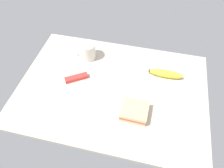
{
  "coord_description": "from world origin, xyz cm",
  "views": [
    {
      "loc": [
        14.07,
        -60.0,
        82.28
      ],
      "look_at": [
        0.0,
        0.0,
        5.0
      ],
      "focal_mm": 33.65,
      "sensor_mm": 36.0,
      "label": 1
    }
  ],
  "objects_px": {
    "sandwich_main": "(134,111)",
    "paper_napkin": "(178,122)",
    "coffee_mug_black": "(88,51)",
    "banana": "(166,74)",
    "snack_bar": "(77,78)"
  },
  "relations": [
    {
      "from": "coffee_mug_black",
      "to": "sandwich_main",
      "type": "relative_size",
      "value": 0.88
    },
    {
      "from": "coffee_mug_black",
      "to": "snack_bar",
      "type": "distance_m",
      "value": 0.17
    },
    {
      "from": "coffee_mug_black",
      "to": "paper_napkin",
      "type": "height_order",
      "value": "coffee_mug_black"
    },
    {
      "from": "sandwich_main",
      "to": "paper_napkin",
      "type": "xyz_separation_m",
      "value": [
        0.19,
        0.0,
        -0.02
      ]
    },
    {
      "from": "banana",
      "to": "snack_bar",
      "type": "bearing_deg",
      "value": -164.38
    },
    {
      "from": "sandwich_main",
      "to": "paper_napkin",
      "type": "height_order",
      "value": "sandwich_main"
    },
    {
      "from": "sandwich_main",
      "to": "snack_bar",
      "type": "bearing_deg",
      "value": 157.22
    },
    {
      "from": "sandwich_main",
      "to": "banana",
      "type": "xyz_separation_m",
      "value": [
        0.12,
        0.25,
        -0.0
      ]
    },
    {
      "from": "coffee_mug_black",
      "to": "banana",
      "type": "relative_size",
      "value": 0.6
    },
    {
      "from": "snack_bar",
      "to": "coffee_mug_black",
      "type": "bearing_deg",
      "value": 52.97
    },
    {
      "from": "sandwich_main",
      "to": "banana",
      "type": "distance_m",
      "value": 0.28
    },
    {
      "from": "coffee_mug_black",
      "to": "snack_bar",
      "type": "relative_size",
      "value": 0.9
    },
    {
      "from": "coffee_mug_black",
      "to": "paper_napkin",
      "type": "relative_size",
      "value": 0.71
    },
    {
      "from": "banana",
      "to": "paper_napkin",
      "type": "xyz_separation_m",
      "value": [
        0.07,
        -0.25,
        -0.02
      ]
    },
    {
      "from": "coffee_mug_black",
      "to": "snack_bar",
      "type": "xyz_separation_m",
      "value": [
        -0.01,
        -0.16,
        -0.04
      ]
    }
  ]
}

